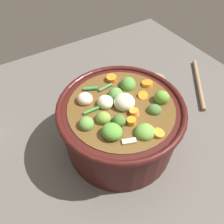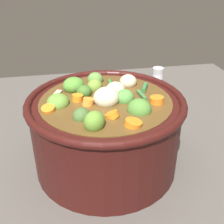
# 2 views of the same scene
# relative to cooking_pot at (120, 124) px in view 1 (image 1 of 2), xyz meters

# --- Properties ---
(ground_plane) EXTENTS (1.10, 1.10, 0.00)m
(ground_plane) POSITION_rel_cooking_pot_xyz_m (0.00, 0.00, -0.08)
(ground_plane) COLOR #514C47
(cooking_pot) EXTENTS (0.30, 0.30, 0.18)m
(cooking_pot) POSITION_rel_cooking_pot_xyz_m (0.00, 0.00, 0.00)
(cooking_pot) COLOR #38110F
(cooking_pot) RESTS_ON ground_plane
(wooden_spoon) EXTENTS (0.25, 0.24, 0.02)m
(wooden_spoon) POSITION_rel_cooking_pot_xyz_m (0.31, 0.11, -0.08)
(wooden_spoon) COLOR olive
(wooden_spoon) RESTS_ON ground_plane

